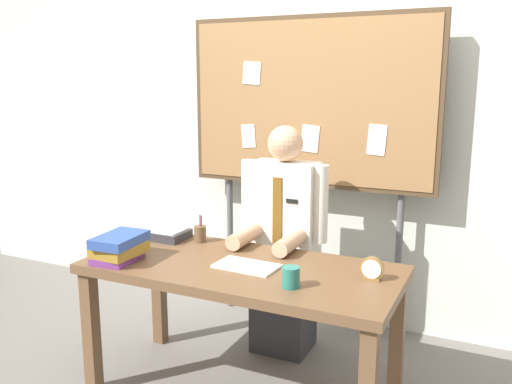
{
  "coord_description": "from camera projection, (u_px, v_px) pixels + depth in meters",
  "views": [
    {
      "loc": [
        1.21,
        -2.38,
        1.67
      ],
      "look_at": [
        0.0,
        0.17,
        1.08
      ],
      "focal_mm": 38.42,
      "sensor_mm": 36.0,
      "label": 1
    }
  ],
  "objects": [
    {
      "name": "open_notebook",
      "position": [
        247.0,
        266.0,
        2.77
      ],
      "size": [
        0.33,
        0.2,
        0.01
      ],
      "primitive_type": "cube",
      "rotation": [
        0.0,
        0.0,
        -0.05
      ],
      "color": "silver",
      "rests_on": "desk"
    },
    {
      "name": "book_stack",
      "position": [
        119.0,
        247.0,
        2.86
      ],
      "size": [
        0.22,
        0.3,
        0.14
      ],
      "color": "#72337F",
      "rests_on": "desk"
    },
    {
      "name": "person",
      "position": [
        284.0,
        249.0,
        3.32
      ],
      "size": [
        0.55,
        0.56,
        1.4
      ],
      "color": "#2D2D33",
      "rests_on": "ground_plane"
    },
    {
      "name": "bulletin_board",
      "position": [
        309.0,
        107.0,
        3.52
      ],
      "size": [
        1.66,
        0.09,
        2.06
      ],
      "color": "#4C3823",
      "rests_on": "ground_plane"
    },
    {
      "name": "desk_clock",
      "position": [
        372.0,
        270.0,
        2.59
      ],
      "size": [
        0.11,
        0.04,
        0.11
      ],
      "color": "olive",
      "rests_on": "desk"
    },
    {
      "name": "coffee_mug",
      "position": [
        291.0,
        277.0,
        2.5
      ],
      "size": [
        0.08,
        0.08,
        0.1
      ],
      "primitive_type": "cylinder",
      "color": "#267266",
      "rests_on": "desk"
    },
    {
      "name": "paper_tray",
      "position": [
        165.0,
        234.0,
        3.27
      ],
      "size": [
        0.26,
        0.2,
        0.06
      ],
      "color": "#333338",
      "rests_on": "desk"
    },
    {
      "name": "back_wall",
      "position": [
        319.0,
        126.0,
        3.73
      ],
      "size": [
        6.4,
        0.08,
        2.7
      ],
      "primitive_type": "cube",
      "color": "silver",
      "rests_on": "ground_plane"
    },
    {
      "name": "pen_holder",
      "position": [
        200.0,
        234.0,
        3.2
      ],
      "size": [
        0.07,
        0.07,
        0.16
      ],
      "color": "brown",
      "rests_on": "desk"
    },
    {
      "name": "desk",
      "position": [
        242.0,
        282.0,
        2.83
      ],
      "size": [
        1.61,
        0.74,
        0.73
      ],
      "color": "brown",
      "rests_on": "ground_plane"
    }
  ]
}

